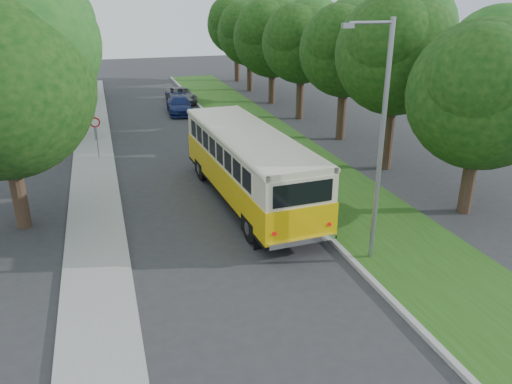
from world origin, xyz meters
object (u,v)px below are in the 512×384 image
object	(u,v)px
vintage_bus	(249,168)
car_silver	(224,143)
lamppost_near	(379,138)
car_blue	(179,105)
lamppost_far	(87,75)
car_white	(211,124)
car_grey	(181,95)

from	to	relation	value
vintage_bus	car_silver	distance (m)	7.14
lamppost_near	car_silver	world-z (taller)	lamppost_near
car_blue	vintage_bus	bearing A→B (deg)	-86.58
lamppost_far	car_white	world-z (taller)	lamppost_far
lamppost_near	car_white	distance (m)	18.59
car_silver	lamppost_near	bearing A→B (deg)	-87.94
lamppost_near	car_silver	size ratio (longest dim) A/B	1.92
lamppost_far	car_grey	xyz separation A→B (m)	(7.20, 10.48, -3.50)
vintage_bus	car_silver	world-z (taller)	vintage_bus
lamppost_near	car_grey	xyz separation A→B (m)	(-1.70, 28.98, -3.75)
vintage_bus	car_silver	xyz separation A→B (m)	(0.65, 7.05, -0.92)
car_white	lamppost_far	bearing A→B (deg)	-177.16
car_grey	vintage_bus	bearing A→B (deg)	-94.60
car_white	car_grey	xyz separation A→B (m)	(-0.19, 10.83, -0.02)
vintage_bus	car_grey	size ratio (longest dim) A/B	2.47
car_silver	car_grey	distance (m)	15.72
lamppost_far	car_white	distance (m)	8.17
car_blue	car_grey	xyz separation A→B (m)	(0.80, 4.10, -0.02)
lamppost_far	vintage_bus	distance (m)	14.09
lamppost_far	car_grey	world-z (taller)	lamppost_far
lamppost_near	vintage_bus	xyz separation A→B (m)	(-2.48, 6.20, -2.74)
lamppost_near	car_blue	distance (m)	25.28
car_silver	car_blue	xyz separation A→B (m)	(-0.67, 11.62, -0.07)
lamppost_near	lamppost_far	bearing A→B (deg)	115.71
lamppost_near	vintage_bus	distance (m)	7.22
lamppost_far	car_silver	distance (m)	9.44
car_white	car_grey	distance (m)	10.83
vintage_bus	car_white	distance (m)	12.03
lamppost_far	car_blue	distance (m)	9.68
vintage_bus	car_blue	size ratio (longest dim) A/B	2.48
lamppost_far	car_silver	xyz separation A→B (m)	(7.07, -5.24, -3.41)
car_white	car_blue	world-z (taller)	same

